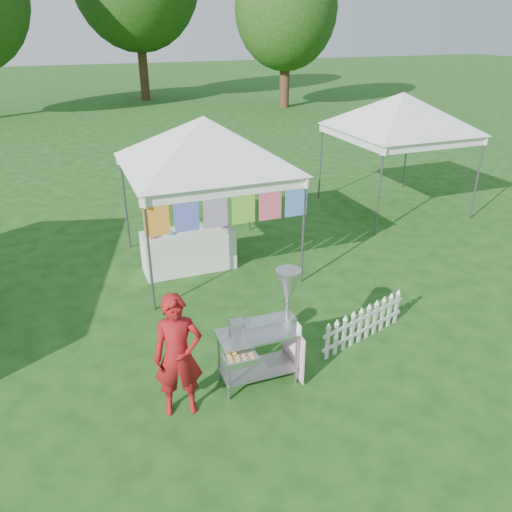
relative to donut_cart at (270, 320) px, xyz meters
name	(u,v)px	position (x,y,z in m)	size (l,w,h in m)	color
ground	(277,359)	(0.27, 0.37, -0.97)	(120.00, 120.00, 0.00)	#1A4112
canopy_main	(203,117)	(0.27, 3.86, 2.02)	(4.24, 4.24, 3.45)	#59595E
canopy_right	(404,92)	(5.77, 5.37, 2.02)	(4.24, 4.24, 3.45)	#59595E
tree_right	(286,9)	(10.27, 22.37, 4.21)	(5.60, 5.60, 8.42)	#381D14
donut_cart	(270,320)	(0.00, 0.00, 0.00)	(1.19, 0.79, 1.65)	gray
vendor	(178,356)	(-1.29, -0.15, -0.13)	(0.61, 0.40, 1.68)	maroon
picket_fence	(364,324)	(1.74, 0.35, -0.68)	(1.73, 0.55, 0.56)	silver
display_table	(189,250)	(-0.17, 3.79, -0.56)	(1.80, 0.70, 0.82)	white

